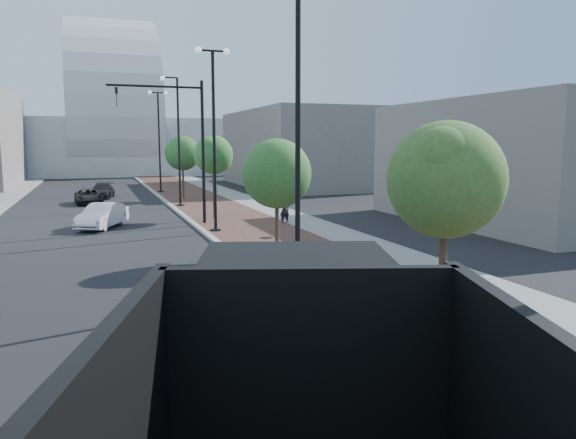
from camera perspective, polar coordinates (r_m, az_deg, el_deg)
name	(u,v)px	position (r m, az deg, el deg)	size (l,w,h in m)	color
sidewalk	(204,197)	(46.54, -8.71, 2.29)	(7.00, 140.00, 0.12)	#4C2D23
concrete_strip	(236,196)	(47.12, -5.49, 2.42)	(2.40, 140.00, 0.13)	slate
curb	(162,199)	(46.01, -13.00, 2.13)	(0.30, 140.00, 0.14)	gray
white_sedan	(102,216)	(31.45, -18.80, 0.38)	(1.42, 4.08, 1.34)	silver
dark_car_mid	(89,197)	(44.21, -20.09, 2.26)	(1.89, 4.10, 1.14)	black
dark_car_far	(102,191)	(48.76, -18.81, 2.85)	(1.68, 4.14, 1.20)	black
pedestrian	(284,210)	(31.05, -0.37, 1.00)	(0.60, 0.40, 1.66)	black
streetlight_1	(294,152)	(16.51, 0.66, 7.08)	(1.44, 0.56, 9.21)	black
streetlight_2	(214,139)	(28.10, -7.72, 8.36)	(1.72, 0.56, 9.28)	black
streetlight_3	(177,147)	(39.90, -11.47, 7.45)	(1.44, 0.56, 9.21)	black
streetlight_4	(159,141)	(51.82, -13.28, 8.02)	(1.72, 0.56, 9.28)	black
traffic_mast	(186,136)	(30.88, -10.54, 8.56)	(5.09, 0.20, 8.00)	black
tree_0	(447,180)	(11.76, 16.26, 3.95)	(2.46, 2.42, 5.07)	#382619
tree_1	(278,174)	(21.67, -1.08, 4.78)	(2.76, 2.76, 4.78)	#382619
tree_2	(214,155)	(33.24, -7.72, 6.68)	(2.38, 2.33, 5.07)	#382619
tree_3	(183,153)	(45.05, -10.91, 6.80)	(2.79, 2.79, 5.19)	#382619
convention_center	(113,134)	(90.55, -17.77, 8.50)	(50.00, 30.00, 50.00)	#9CA1A6
commercial_block_ne	(301,149)	(59.41, 1.34, 7.40)	(12.00, 22.00, 8.00)	#645E5A
commercial_block_e	(518,162)	(34.50, 22.84, 5.53)	(10.00, 16.00, 7.00)	slate
utility_cover_1	(380,300)	(16.13, 9.60, -8.24)	(0.50, 0.50, 0.02)	black
utility_cover_2	(266,238)	(26.04, -2.27, -1.92)	(0.50, 0.50, 0.02)	black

